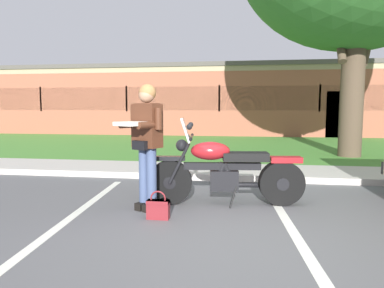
% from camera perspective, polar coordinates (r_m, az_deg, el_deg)
% --- Properties ---
extents(ground_plane, '(140.00, 140.00, 0.00)m').
position_cam_1_polar(ground_plane, '(4.13, 7.95, -13.95)').
color(ground_plane, '#565659').
extents(curb_strip, '(60.00, 0.20, 0.12)m').
position_cam_1_polar(curb_strip, '(6.86, 8.24, -5.39)').
color(curb_strip, '#B7B2A8').
rests_on(curb_strip, ground).
extents(concrete_walk, '(60.00, 1.50, 0.08)m').
position_cam_1_polar(concrete_walk, '(7.70, 8.29, -4.30)').
color(concrete_walk, '#B7B2A8').
rests_on(concrete_walk, ground).
extents(grass_lawn, '(60.00, 8.75, 0.06)m').
position_cam_1_polar(grass_lawn, '(12.78, 8.43, -0.28)').
color(grass_lawn, '#478433').
rests_on(grass_lawn, ground).
extents(stall_stripe_0, '(0.47, 4.40, 0.01)m').
position_cam_1_polar(stall_stripe_0, '(4.83, -18.99, -11.18)').
color(stall_stripe_0, silver).
rests_on(stall_stripe_0, ground).
extents(stall_stripe_1, '(0.47, 4.40, 0.01)m').
position_cam_1_polar(stall_stripe_1, '(4.35, 15.69, -13.01)').
color(stall_stripe_1, silver).
rests_on(stall_stripe_1, ground).
extents(motorcycle, '(2.24, 0.82, 1.26)m').
position_cam_1_polar(motorcycle, '(5.13, 6.30, -4.33)').
color(motorcycle, black).
rests_on(motorcycle, ground).
extents(rider_person, '(0.59, 0.67, 1.70)m').
position_cam_1_polar(rider_person, '(4.79, -7.38, 1.19)').
color(rider_person, black).
rests_on(rider_person, ground).
extents(handbag, '(0.28, 0.13, 0.36)m').
position_cam_1_polar(handbag, '(4.54, -5.46, -10.12)').
color(handbag, maroon).
rests_on(handbag, ground).
extents(hedge_left, '(2.97, 0.90, 1.24)m').
position_cam_1_polar(hedge_left, '(17.17, 3.51, 3.42)').
color(hedge_left, '#286028').
rests_on(hedge_left, ground).
extents(hedge_center_left, '(3.00, 0.90, 1.24)m').
position_cam_1_polar(hedge_center_left, '(17.27, 16.40, 3.21)').
color(hedge_center_left, '#286028').
rests_on(hedge_center_left, ground).
extents(brick_building, '(26.39, 11.99, 3.48)m').
position_cam_1_polar(brick_building, '(22.40, 5.52, 6.78)').
color(brick_building, '#93513D').
rests_on(brick_building, ground).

